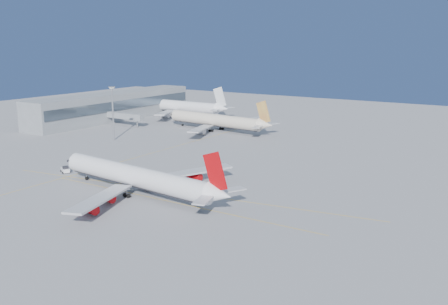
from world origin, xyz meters
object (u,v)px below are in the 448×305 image
Objects in this scene: light_mast at (113,109)px; airliner_etihad at (217,120)px; airliner_virgin at (138,177)px; pushback_tug at (65,170)px; airliner_third at (180,106)px.

airliner_etihad is at bearing 60.01° from light_mast.
airliner_virgin is 84.92m from light_mast.
airliner_etihad is 52.01m from light_mast.
airliner_etihad reaches higher than airliner_virgin.
airliner_etihad is at bearing 118.15° from pushback_tug.
pushback_tug is at bearing -68.41° from airliner_third.
pushback_tug is (48.80, -125.55, -4.50)m from airliner_third.
airliner_third reaches higher than pushback_tug.
airliner_third is at bearing 129.33° from airliner_virgin.
pushback_tug is at bearing -61.45° from light_mast.
airliner_virgin is 1.04× the size of airliner_etihad.
airliner_virgin is at bearing -40.45° from light_mast.
airliner_third is (-85.89, 130.42, 0.56)m from airliner_virgin.
pushback_tug is (1.54, -94.30, -4.06)m from airliner_etihad.
airliner_virgin is 106.43m from airliner_etihad.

